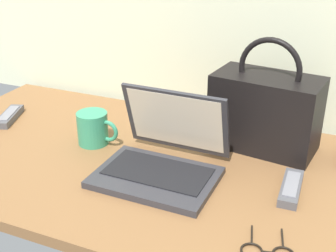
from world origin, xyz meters
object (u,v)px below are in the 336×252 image
(handbag, at_px, (266,111))
(remote_control_near, at_px, (291,188))
(laptop, at_px, (162,157))
(coffee_mug, at_px, (94,128))
(remote_control_far, at_px, (9,116))
(eyeglasses, at_px, (267,251))

(handbag, bearing_deg, remote_control_near, -61.25)
(laptop, relative_size, coffee_mug, 2.38)
(remote_control_far, relative_size, handbag, 0.50)
(laptop, relative_size, remote_control_far, 1.89)
(laptop, relative_size, handbag, 0.95)
(coffee_mug, relative_size, handbag, 0.40)
(handbag, bearing_deg, remote_control_far, -170.20)
(remote_control_far, bearing_deg, eyeglasses, -18.60)
(eyeglasses, xyz_separation_m, handbag, (-0.11, 0.46, 0.11))
(coffee_mug, bearing_deg, remote_control_near, -3.58)
(laptop, bearing_deg, remote_control_far, 170.00)
(laptop, xyz_separation_m, remote_control_near, (0.33, 0.04, -0.03))
(remote_control_near, bearing_deg, remote_control_far, 175.57)
(remote_control_near, bearing_deg, laptop, -174.01)
(remote_control_far, bearing_deg, remote_control_near, -4.43)
(coffee_mug, height_order, remote_control_far, coffee_mug)
(laptop, bearing_deg, remote_control_near, 5.99)
(coffee_mug, xyz_separation_m, remote_control_near, (0.59, -0.04, -0.04))
(remote_control_far, relative_size, eyeglasses, 1.36)
(remote_control_far, height_order, handbag, handbag)
(remote_control_far, height_order, eyeglasses, remote_control_far)
(remote_control_far, distance_m, handbag, 0.85)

